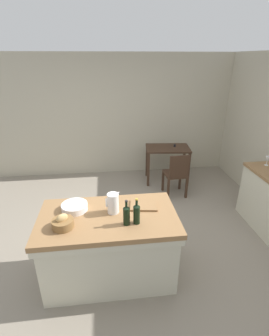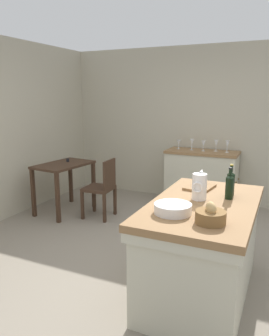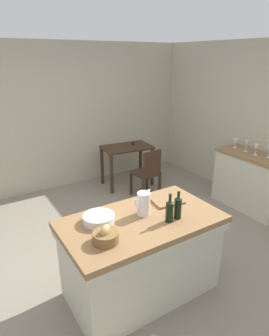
{
  "view_description": "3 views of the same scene",
  "coord_description": "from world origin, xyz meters",
  "px_view_note": "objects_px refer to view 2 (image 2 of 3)",
  "views": [
    {
      "loc": [
        -0.24,
        -2.88,
        2.49
      ],
      "look_at": [
        0.16,
        0.41,
        1.02
      ],
      "focal_mm": 26.65,
      "sensor_mm": 36.0,
      "label": 1
    },
    {
      "loc": [
        -3.03,
        -1.14,
        1.78
      ],
      "look_at": [
        0.36,
        0.42,
        0.97
      ],
      "focal_mm": 35.57,
      "sensor_mm": 36.0,
      "label": 2
    },
    {
      "loc": [
        -1.63,
        -2.6,
        2.34
      ],
      "look_at": [
        0.21,
        0.33,
        1.02
      ],
      "focal_mm": 31.48,
      "sensor_mm": 36.0,
      "label": 3
    }
  ],
  "objects_px": {
    "wine_glass_far_left": "(227,144)",
    "wine_glass_right": "(192,142)",
    "wooden_chair": "(102,187)",
    "pitcher": "(199,186)",
    "wine_glass_left": "(216,144)",
    "island_table": "(202,245)",
    "wine_bottle_amber": "(229,186)",
    "wash_bowl": "(173,208)",
    "bread_basket": "(211,216)",
    "writing_desk": "(64,172)",
    "cutting_board": "(200,187)",
    "side_cabinet": "(201,178)",
    "wine_bottle_dark": "(231,183)",
    "wine_glass_far_right": "(179,143)",
    "wine_glass_middle": "(203,144)"
  },
  "relations": [
    {
      "from": "island_table",
      "to": "wine_bottle_amber",
      "type": "distance_m",
      "value": 0.58
    },
    {
      "from": "pitcher",
      "to": "wash_bowl",
      "type": "xyz_separation_m",
      "value": [
        -0.44,
        0.1,
        -0.08
      ]
    },
    {
      "from": "pitcher",
      "to": "wine_glass_left",
      "type": "xyz_separation_m",
      "value": [
        2.5,
        0.35,
        0.04
      ]
    },
    {
      "from": "bread_basket",
      "to": "wine_glass_left",
      "type": "bearing_deg",
      "value": 10.54
    },
    {
      "from": "writing_desk",
      "to": "wooden_chair",
      "type": "bearing_deg",
      "value": -88.81
    },
    {
      "from": "wash_bowl",
      "to": "wine_glass_left",
      "type": "distance_m",
      "value": 2.96
    },
    {
      "from": "writing_desk",
      "to": "wine_bottle_amber",
      "type": "relative_size",
      "value": 3.3
    },
    {
      "from": "bread_basket",
      "to": "wine_glass_far_left",
      "type": "bearing_deg",
      "value": 7.31
    },
    {
      "from": "island_table",
      "to": "cutting_board",
      "type": "bearing_deg",
      "value": 18.73
    },
    {
      "from": "wooden_chair",
      "to": "pitcher",
      "type": "distance_m",
      "value": 2.21
    },
    {
      "from": "side_cabinet",
      "to": "wine_glass_far_right",
      "type": "distance_m",
      "value": 0.7
    },
    {
      "from": "island_table",
      "to": "cutting_board",
      "type": "distance_m",
      "value": 0.61
    },
    {
      "from": "pitcher",
      "to": "wine_glass_far_left",
      "type": "bearing_deg",
      "value": 3.91
    },
    {
      "from": "writing_desk",
      "to": "wooden_chair",
      "type": "distance_m",
      "value": 0.69
    },
    {
      "from": "island_table",
      "to": "writing_desk",
      "type": "relative_size",
      "value": 1.63
    },
    {
      "from": "side_cabinet",
      "to": "wine_bottle_amber",
      "type": "height_order",
      "value": "wine_bottle_amber"
    },
    {
      "from": "wash_bowl",
      "to": "bread_basket",
      "type": "xyz_separation_m",
      "value": [
        -0.09,
        -0.32,
        0.02
      ]
    },
    {
      "from": "writing_desk",
      "to": "bread_basket",
      "type": "bearing_deg",
      "value": -124.04
    },
    {
      "from": "island_table",
      "to": "writing_desk",
      "type": "distance_m",
      "value": 2.8
    },
    {
      "from": "wine_glass_left",
      "to": "side_cabinet",
      "type": "bearing_deg",
      "value": 105.23
    },
    {
      "from": "writing_desk",
      "to": "wine_glass_far_right",
      "type": "bearing_deg",
      "value": -49.08
    },
    {
      "from": "bread_basket",
      "to": "wine_bottle_dark",
      "type": "relative_size",
      "value": 0.75
    },
    {
      "from": "island_table",
      "to": "writing_desk",
      "type": "bearing_deg",
      "value": 62.15
    },
    {
      "from": "wooden_chair",
      "to": "wine_bottle_amber",
      "type": "bearing_deg",
      "value": -119.61
    },
    {
      "from": "wash_bowl",
      "to": "wine_bottle_dark",
      "type": "distance_m",
      "value": 0.76
    },
    {
      "from": "island_table",
      "to": "wine_glass_far_right",
      "type": "distance_m",
      "value": 2.8
    },
    {
      "from": "wash_bowl",
      "to": "wine_glass_right",
      "type": "relative_size",
      "value": 1.65
    },
    {
      "from": "wine_bottle_amber",
      "to": "wine_glass_far_left",
      "type": "distance_m",
      "value": 2.38
    },
    {
      "from": "wooden_chair",
      "to": "pitcher",
      "type": "bearing_deg",
      "value": -125.85
    },
    {
      "from": "cutting_board",
      "to": "wine_glass_right",
      "type": "xyz_separation_m",
      "value": [
        2.1,
        0.65,
        0.15
      ]
    },
    {
      "from": "wine_bottle_dark",
      "to": "wine_glass_left",
      "type": "distance_m",
      "value": 2.34
    },
    {
      "from": "wine_bottle_amber",
      "to": "wine_glass_middle",
      "type": "relative_size",
      "value": 1.72
    },
    {
      "from": "wash_bowl",
      "to": "wine_bottle_amber",
      "type": "distance_m",
      "value": 0.67
    },
    {
      "from": "wooden_chair",
      "to": "pitcher",
      "type": "height_order",
      "value": "pitcher"
    },
    {
      "from": "pitcher",
      "to": "wine_glass_middle",
      "type": "bearing_deg",
      "value": 12.43
    },
    {
      "from": "side_cabinet",
      "to": "bread_basket",
      "type": "height_order",
      "value": "bread_basket"
    },
    {
      "from": "wash_bowl",
      "to": "wine_bottle_amber",
      "type": "height_order",
      "value": "wine_bottle_amber"
    },
    {
      "from": "pitcher",
      "to": "wine_bottle_dark",
      "type": "xyz_separation_m",
      "value": [
        0.24,
        -0.23,
        -0.0
      ]
    },
    {
      "from": "wine_glass_far_left",
      "to": "wine_glass_far_right",
      "type": "relative_size",
      "value": 1.22
    },
    {
      "from": "cutting_board",
      "to": "wine_glass_left",
      "type": "distance_m",
      "value": 2.16
    },
    {
      "from": "bread_basket",
      "to": "wine_glass_right",
      "type": "xyz_separation_m",
      "value": [
        3.0,
        0.95,
        0.11
      ]
    },
    {
      "from": "wine_glass_left",
      "to": "wine_glass_far_right",
      "type": "xyz_separation_m",
      "value": [
        -0.01,
        0.62,
        -0.02
      ]
    },
    {
      "from": "wooden_chair",
      "to": "cutting_board",
      "type": "height_order",
      "value": "cutting_board"
    },
    {
      "from": "wooden_chair",
      "to": "wine_glass_right",
      "type": "height_order",
      "value": "wine_glass_right"
    },
    {
      "from": "wine_glass_far_left",
      "to": "wine_glass_right",
      "type": "height_order",
      "value": "wine_glass_far_left"
    },
    {
      "from": "side_cabinet",
      "to": "wash_bowl",
      "type": "xyz_separation_m",
      "value": [
        -2.89,
        -0.45,
        0.45
      ]
    },
    {
      "from": "island_table",
      "to": "wine_bottle_amber",
      "type": "height_order",
      "value": "wine_bottle_amber"
    },
    {
      "from": "wash_bowl",
      "to": "wine_bottle_dark",
      "type": "bearing_deg",
      "value": -26.28
    },
    {
      "from": "wine_bottle_dark",
      "to": "wine_glass_far_left",
      "type": "bearing_deg",
      "value": 10.24
    },
    {
      "from": "wine_glass_far_left",
      "to": "wine_glass_right",
      "type": "bearing_deg",
      "value": 90.19
    }
  ]
}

